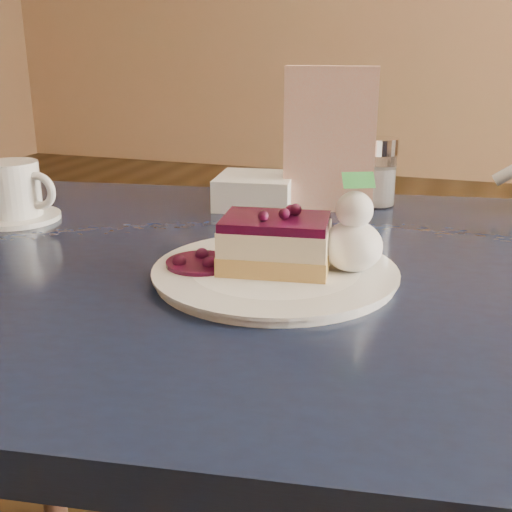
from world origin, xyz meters
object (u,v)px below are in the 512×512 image
(cheesecake_slice, at_px, (275,244))
(coffee_set, at_px, (15,194))
(main_table, at_px, (280,323))
(dessert_plate, at_px, (275,273))

(cheesecake_slice, height_order, coffee_set, coffee_set)
(main_table, bearing_deg, cheesecake_slice, -90.00)
(dessert_plate, bearing_deg, coffee_set, 165.63)
(main_table, height_order, cheesecake_slice, cheesecake_slice)
(dessert_plate, xyz_separation_m, coffee_set, (-0.46, 0.12, 0.04))
(main_table, relative_size, coffee_set, 9.43)
(main_table, xyz_separation_m, dessert_plate, (0.01, -0.05, 0.09))
(main_table, xyz_separation_m, coffee_set, (-0.45, 0.07, 0.12))
(dessert_plate, bearing_deg, cheesecake_slice, 0.00)
(dessert_plate, xyz_separation_m, cheesecake_slice, (0.00, 0.00, 0.04))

